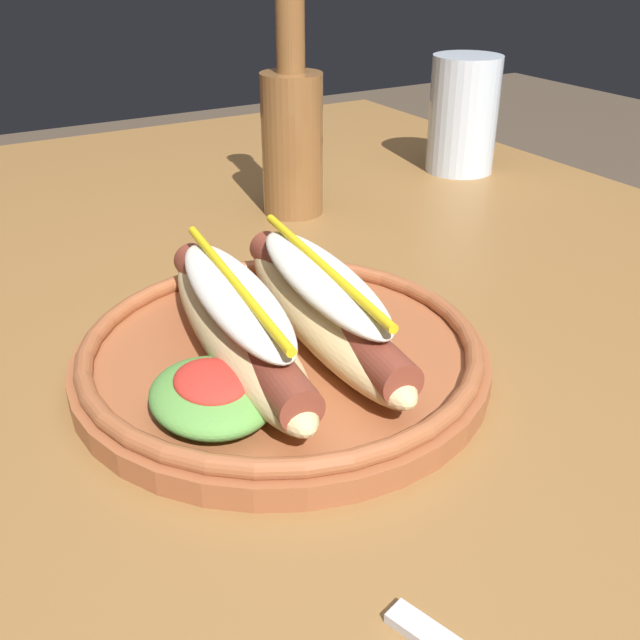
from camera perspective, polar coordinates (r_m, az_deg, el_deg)
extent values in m
cube|color=olive|center=(0.54, 11.02, -4.08)|extent=(1.50, 0.83, 0.04)
cylinder|color=olive|center=(1.35, 1.96, -0.69)|extent=(0.06, 0.06, 0.70)
cylinder|color=#9E5633|center=(0.49, -3.01, -3.09)|extent=(0.28, 0.28, 0.02)
torus|color=#9E5633|center=(0.49, -3.05, -1.89)|extent=(0.27, 0.27, 0.01)
ellipsoid|color=#E0C184|center=(0.47, -6.49, -0.95)|extent=(0.24, 0.07, 0.04)
cylinder|color=brown|center=(0.47, -6.54, -0.11)|extent=(0.22, 0.05, 0.03)
ellipsoid|color=silver|center=(0.46, -6.67, 1.88)|extent=(0.18, 0.06, 0.02)
cylinder|color=yellow|center=(0.45, -6.74, 3.01)|extent=(0.19, 0.03, 0.01)
ellipsoid|color=#E0C184|center=(0.49, 0.18, 0.46)|extent=(0.24, 0.07, 0.04)
cylinder|color=brown|center=(0.49, 0.18, 1.27)|extent=(0.22, 0.05, 0.03)
ellipsoid|color=silver|center=(0.48, 0.18, 3.21)|extent=(0.18, 0.06, 0.02)
cylinder|color=yellow|center=(0.47, 0.18, 4.31)|extent=(0.19, 0.03, 0.01)
ellipsoid|color=#5B9942|center=(0.42, -8.21, -6.14)|extent=(0.08, 0.07, 0.02)
ellipsoid|color=red|center=(0.42, -8.30, -5.00)|extent=(0.05, 0.04, 0.01)
cylinder|color=silver|center=(0.92, 11.10, 15.44)|extent=(0.08, 0.08, 0.13)
cylinder|color=brown|center=(0.76, -2.18, 13.46)|extent=(0.06, 0.06, 0.14)
cylinder|color=brown|center=(0.74, -2.34, 21.79)|extent=(0.03, 0.03, 0.08)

